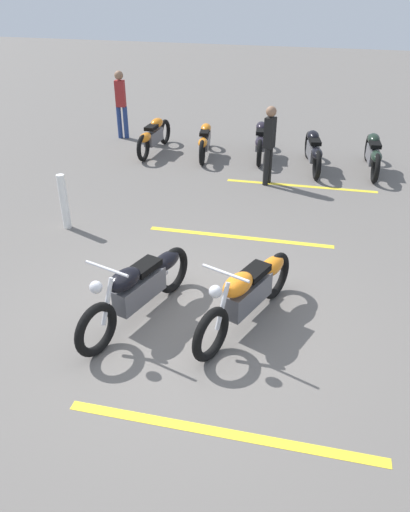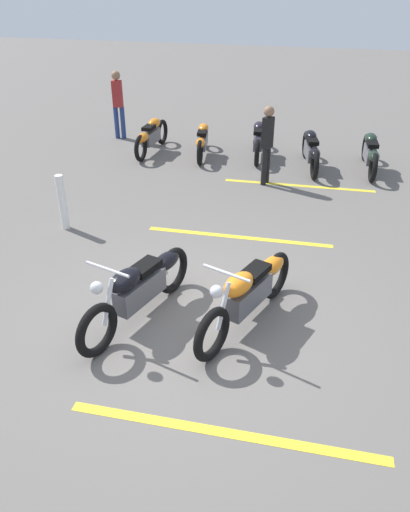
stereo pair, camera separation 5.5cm
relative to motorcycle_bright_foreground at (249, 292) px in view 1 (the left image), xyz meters
name	(u,v)px [view 1 (the left image)]	position (x,y,z in m)	size (l,w,h in m)	color
ground_plane	(192,321)	(-0.21, 0.69, -0.46)	(60.00, 60.00, 0.00)	#66605B
motorcycle_bright_foreground	(249,292)	(0.00, 0.00, 0.00)	(2.14, 0.88, 1.04)	black
motorcycle_dark_foreground	(140,287)	(-0.28, 1.36, 0.00)	(2.18, 0.78, 1.04)	black
motorcycle_row_far_left	(373,153)	(6.37, -1.53, -0.02)	(2.16, 0.38, 0.81)	black
motorcycle_row_left	(313,150)	(6.19, -0.21, -0.02)	(2.15, 0.60, 0.82)	black
motorcycle_row_center	(261,140)	(6.71, 1.13, -0.02)	(2.13, 0.47, 0.81)	black
motorcycle_row_right	(205,140)	(6.36, 2.45, -0.05)	(1.99, 0.49, 0.76)	black
motorcycle_row_far_right	(153,136)	(6.30, 3.79, -0.02)	(2.15, 0.27, 0.81)	black
bystander_near_row	(269,142)	(4.96, 0.64, 0.46)	(0.28, 0.23, 1.66)	black
bystander_secondary	(121,101)	(7.30, 5.11, 0.54)	(0.25, 0.30, 1.79)	navy
bollard_post	(64,202)	(1.81, 3.68, 0.03)	(0.14, 0.14, 0.99)	white
parking_stripe_near	(222,432)	(-1.84, -0.14, -0.46)	(3.20, 0.12, 0.01)	yellow
parking_stripe_mid	(239,237)	(2.30, 0.63, -0.46)	(3.20, 0.12, 0.01)	yellow
parking_stripe_far	(301,186)	(5.02, -0.09, -0.46)	(3.20, 0.12, 0.01)	yellow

